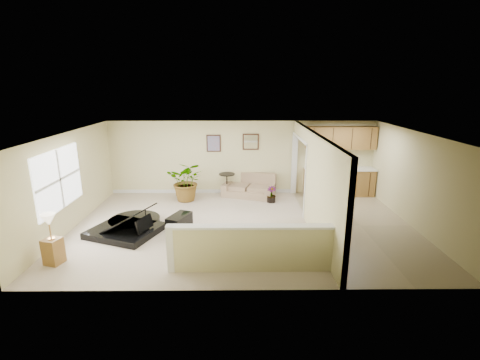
{
  "coord_description": "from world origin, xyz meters",
  "views": [
    {
      "loc": [
        -0.16,
        -8.64,
        3.67
      ],
      "look_at": [
        -0.08,
        0.4,
        1.17
      ],
      "focal_mm": 26.0,
      "sensor_mm": 36.0,
      "label": 1
    }
  ],
  "objects_px": {
    "piano": "(124,208)",
    "small_plant": "(271,196)",
    "piano_bench": "(179,224)",
    "palm_plant": "(187,181)",
    "loveseat": "(249,185)",
    "lamp_stand": "(52,243)",
    "accent_table": "(227,182)"
  },
  "relations": [
    {
      "from": "piano",
      "to": "accent_table",
      "type": "height_order",
      "value": "piano"
    },
    {
      "from": "lamp_stand",
      "to": "piano_bench",
      "type": "bearing_deg",
      "value": 32.43
    },
    {
      "from": "palm_plant",
      "to": "piano_bench",
      "type": "bearing_deg",
      "value": -86.75
    },
    {
      "from": "palm_plant",
      "to": "lamp_stand",
      "type": "height_order",
      "value": "palm_plant"
    },
    {
      "from": "loveseat",
      "to": "small_plant",
      "type": "distance_m",
      "value": 1.03
    },
    {
      "from": "palm_plant",
      "to": "lamp_stand",
      "type": "bearing_deg",
      "value": -118.69
    },
    {
      "from": "piano",
      "to": "lamp_stand",
      "type": "xyz_separation_m",
      "value": [
        -0.99,
        -1.65,
        -0.16
      ]
    },
    {
      "from": "piano",
      "to": "lamp_stand",
      "type": "distance_m",
      "value": 1.93
    },
    {
      "from": "piano",
      "to": "piano_bench",
      "type": "distance_m",
      "value": 1.48
    },
    {
      "from": "loveseat",
      "to": "lamp_stand",
      "type": "relative_size",
      "value": 1.77
    },
    {
      "from": "piano_bench",
      "to": "lamp_stand",
      "type": "distance_m",
      "value": 2.87
    },
    {
      "from": "small_plant",
      "to": "lamp_stand",
      "type": "relative_size",
      "value": 0.47
    },
    {
      "from": "piano",
      "to": "small_plant",
      "type": "xyz_separation_m",
      "value": [
        3.99,
        2.27,
        -0.41
      ]
    },
    {
      "from": "accent_table",
      "to": "palm_plant",
      "type": "height_order",
      "value": "palm_plant"
    },
    {
      "from": "loveseat",
      "to": "small_plant",
      "type": "xyz_separation_m",
      "value": [
        0.7,
        -0.74,
        -0.15
      ]
    },
    {
      "from": "piano_bench",
      "to": "lamp_stand",
      "type": "relative_size",
      "value": 0.66
    },
    {
      "from": "loveseat",
      "to": "lamp_stand",
      "type": "distance_m",
      "value": 6.33
    },
    {
      "from": "piano",
      "to": "accent_table",
      "type": "bearing_deg",
      "value": 70.34
    },
    {
      "from": "piano_bench",
      "to": "palm_plant",
      "type": "height_order",
      "value": "palm_plant"
    },
    {
      "from": "piano_bench",
      "to": "small_plant",
      "type": "xyz_separation_m",
      "value": [
        2.57,
        2.39,
        -0.02
      ]
    },
    {
      "from": "piano",
      "to": "accent_table",
      "type": "distance_m",
      "value": 3.91
    },
    {
      "from": "loveseat",
      "to": "palm_plant",
      "type": "xyz_separation_m",
      "value": [
        -2.02,
        -0.53,
        0.28
      ]
    },
    {
      "from": "palm_plant",
      "to": "lamp_stand",
      "type": "relative_size",
      "value": 1.18
    },
    {
      "from": "palm_plant",
      "to": "accent_table",
      "type": "bearing_deg",
      "value": 20.51
    },
    {
      "from": "piano_bench",
      "to": "small_plant",
      "type": "height_order",
      "value": "small_plant"
    },
    {
      "from": "piano_bench",
      "to": "lamp_stand",
      "type": "height_order",
      "value": "lamp_stand"
    },
    {
      "from": "piano",
      "to": "palm_plant",
      "type": "relative_size",
      "value": 1.7
    },
    {
      "from": "lamp_stand",
      "to": "accent_table",
      "type": "bearing_deg",
      "value": 52.54
    },
    {
      "from": "loveseat",
      "to": "lamp_stand",
      "type": "height_order",
      "value": "lamp_stand"
    },
    {
      "from": "accent_table",
      "to": "small_plant",
      "type": "height_order",
      "value": "accent_table"
    },
    {
      "from": "piano_bench",
      "to": "loveseat",
      "type": "distance_m",
      "value": 3.65
    },
    {
      "from": "piano",
      "to": "loveseat",
      "type": "xyz_separation_m",
      "value": [
        3.29,
        3.02,
        -0.26
      ]
    }
  ]
}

